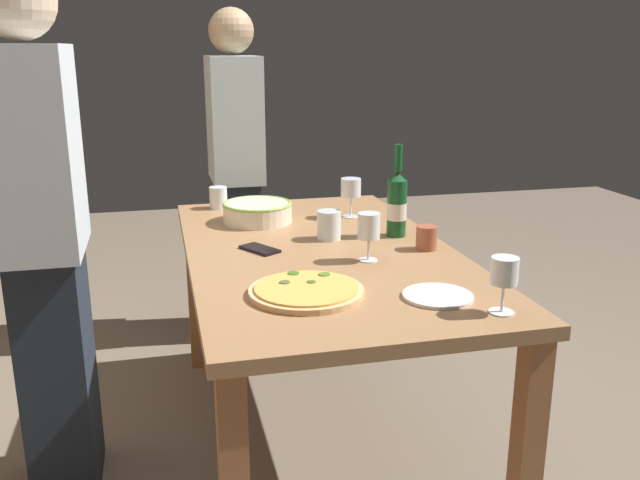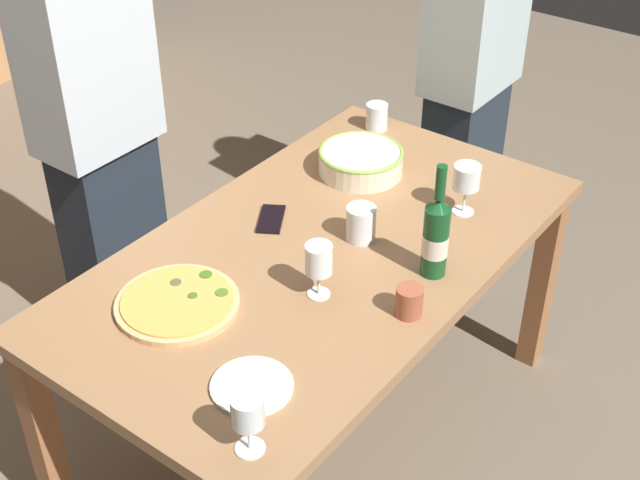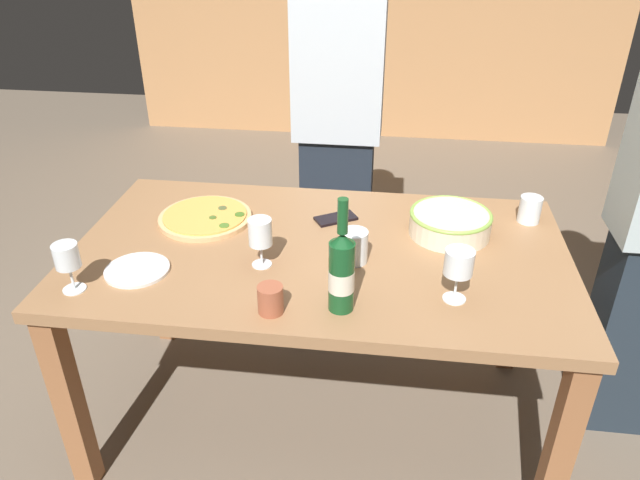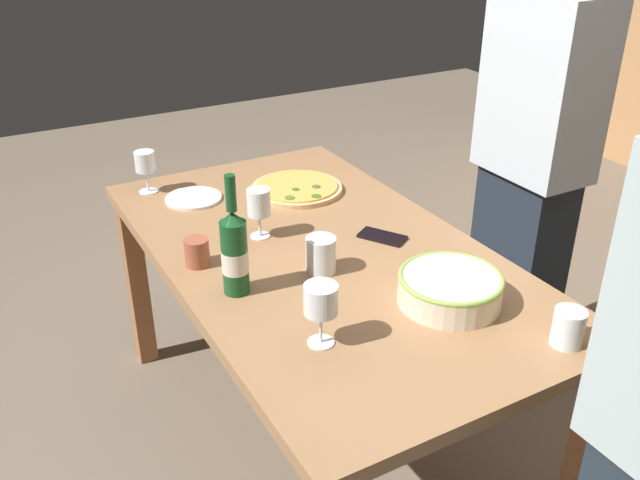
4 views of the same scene
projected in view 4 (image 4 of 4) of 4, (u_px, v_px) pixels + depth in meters
The scene contains 14 objects.
ground_plane at pixel (320, 437), 2.40m from camera, with size 8.00×8.00×0.00m, color #736352.
dining_table at pixel (320, 276), 2.10m from camera, with size 1.60×0.90×0.75m.
pizza at pixel (297, 188), 2.44m from camera, with size 0.33×0.33×0.03m.
serving_bowl at pixel (450, 288), 1.78m from camera, with size 0.27×0.27×0.08m.
wine_bottle at pixel (234, 251), 1.79m from camera, with size 0.07×0.07×0.34m.
wine_glass_near_pizza at pixel (145, 163), 2.39m from camera, with size 0.07×0.07×0.15m.
wine_glass_by_bottle at pixel (259, 205), 2.08m from camera, with size 0.07×0.07×0.16m.
wine_glass_far_left at pixel (321, 301), 1.58m from camera, with size 0.08×0.08×0.16m.
cup_amber at pixel (568, 327), 1.61m from camera, with size 0.08×0.08×0.09m, color white.
cup_ceramic at pixel (321, 255), 1.92m from camera, with size 0.09×0.09×0.10m, color white.
cup_spare at pixel (197, 252), 1.96m from camera, with size 0.07×0.07×0.08m, color #A6563A.
side_plate at pixel (194, 198), 2.38m from camera, with size 0.20×0.20×0.01m, color white.
cell_phone at pixel (382, 237), 2.12m from camera, with size 0.07×0.14×0.01m, color black.
person_guest_left at pixel (532, 165), 2.42m from camera, with size 0.38×0.24×1.65m.
Camera 4 is at (1.58, -0.88, 1.72)m, focal length 38.40 mm.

